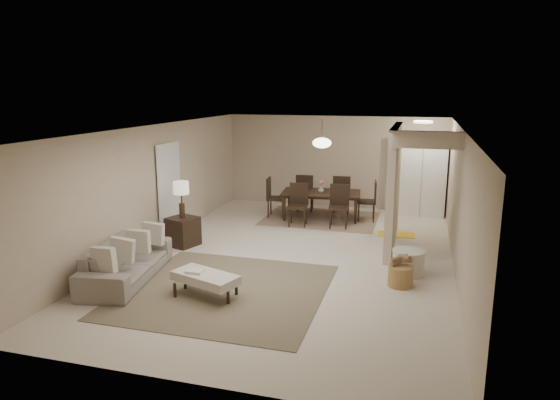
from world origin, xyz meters
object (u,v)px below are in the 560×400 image
(side_table, at_px, (183,231))
(pantry_cabinet, at_px, (422,175))
(sofa, at_px, (127,262))
(ottoman_bench, at_px, (205,278))
(wicker_basket, at_px, (400,276))
(dining_table, at_px, (321,206))
(round_pouf, at_px, (408,263))

(side_table, bearing_deg, pantry_cabinet, 40.70)
(pantry_cabinet, xyz_separation_m, sofa, (-4.80, -6.10, -0.73))
(pantry_cabinet, height_order, ottoman_bench, pantry_cabinet)
(pantry_cabinet, bearing_deg, wicker_basket, -92.93)
(ottoman_bench, bearing_deg, dining_table, 100.24)
(side_table, bearing_deg, sofa, -91.42)
(pantry_cabinet, bearing_deg, ottoman_bench, -116.58)
(round_pouf, bearing_deg, wicker_basket, -100.54)
(ottoman_bench, distance_m, wicker_basket, 3.21)
(ottoman_bench, bearing_deg, wicker_basket, 42.37)
(ottoman_bench, xyz_separation_m, side_table, (-1.55, 2.31, -0.01))
(sofa, height_order, dining_table, dining_table)
(wicker_basket, bearing_deg, pantry_cabinet, 87.07)
(side_table, relative_size, dining_table, 0.31)
(pantry_cabinet, distance_m, wicker_basket, 5.20)
(ottoman_bench, distance_m, dining_table, 5.31)
(ottoman_bench, relative_size, wicker_basket, 2.87)
(pantry_cabinet, bearing_deg, side_table, -139.30)
(sofa, distance_m, side_table, 2.01)
(round_pouf, distance_m, wicker_basket, 0.59)
(round_pouf, distance_m, dining_table, 4.07)
(ottoman_bench, xyz_separation_m, round_pouf, (3.05, 1.86, -0.08))
(pantry_cabinet, relative_size, sofa, 0.95)
(sofa, xyz_separation_m, round_pouf, (4.65, 1.56, -0.10))
(side_table, distance_m, dining_table, 3.76)
(side_table, height_order, round_pouf, side_table)
(dining_table, bearing_deg, ottoman_bench, -105.01)
(ottoman_bench, height_order, wicker_basket, ottoman_bench)
(sofa, xyz_separation_m, wicker_basket, (4.54, 0.98, -0.15))
(ottoman_bench, height_order, round_pouf, round_pouf)
(side_table, height_order, dining_table, dining_table)
(pantry_cabinet, relative_size, side_table, 3.48)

